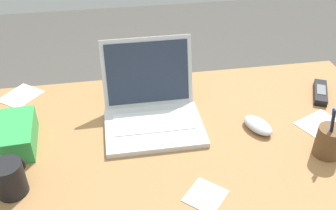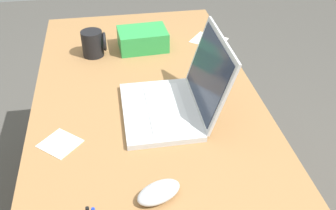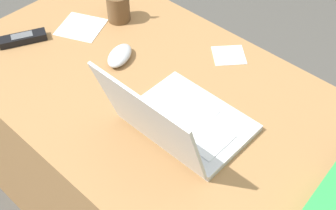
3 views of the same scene
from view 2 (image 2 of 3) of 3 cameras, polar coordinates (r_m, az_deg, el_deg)
desk at (r=1.46m, az=-2.21°, el=-12.69°), size 1.60×0.75×0.71m
laptop at (r=1.20m, az=1.21°, el=1.05°), size 0.32×0.31×0.25m
computer_mouse at (r=0.96m, az=-1.37°, el=-12.74°), size 0.11×0.13×0.03m
coffee_mug_white at (r=1.54m, az=-10.93°, el=8.91°), size 0.08×0.09×0.10m
snack_bag at (r=1.57m, az=-3.75°, el=9.67°), size 0.15×0.20×0.08m
paper_note_near_laptop at (r=1.66m, az=6.05°, el=9.48°), size 0.17×0.17×0.00m
paper_note_left at (r=1.15m, az=-15.63°, el=-5.49°), size 0.14×0.14×0.00m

